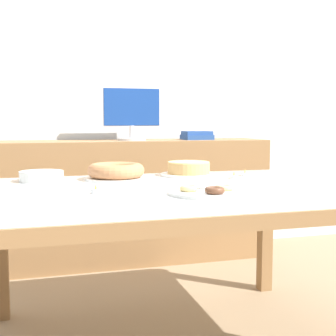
# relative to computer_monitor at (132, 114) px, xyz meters

# --- Properties ---
(wall_back) EXTENTS (8.00, 0.10, 2.60)m
(wall_back) POSITION_rel_computer_monitor_xyz_m (-0.11, 0.30, 0.24)
(wall_back) COLOR silver
(wall_back) RESTS_ON ground
(dining_table) EXTENTS (1.61, 1.06, 0.72)m
(dining_table) POSITION_rel_computer_monitor_xyz_m (-0.11, -1.28, -0.42)
(dining_table) COLOR silver
(dining_table) RESTS_ON ground
(sideboard) EXTENTS (2.18, 0.44, 0.87)m
(sideboard) POSITION_rel_computer_monitor_xyz_m (-0.11, 0.00, -0.63)
(sideboard) COLOR olive
(sideboard) RESTS_ON ground
(computer_monitor) EXTENTS (0.42, 0.20, 0.38)m
(computer_monitor) POSITION_rel_computer_monitor_xyz_m (0.00, 0.00, 0.00)
(computer_monitor) COLOR silver
(computer_monitor) RESTS_ON sideboard
(book_stack) EXTENTS (0.21, 0.18, 0.06)m
(book_stack) POSITION_rel_computer_monitor_xyz_m (0.49, 0.00, -0.16)
(book_stack) COLOR #23478C
(book_stack) RESTS_ON sideboard
(cake_chocolate_round) EXTENTS (0.30, 0.30, 0.08)m
(cake_chocolate_round) POSITION_rel_computer_monitor_xyz_m (0.11, -0.93, -0.31)
(cake_chocolate_round) COLOR white
(cake_chocolate_round) RESTS_ON dining_table
(cake_golden_bundt) EXTENTS (0.31, 0.31, 0.08)m
(cake_golden_bundt) POSITION_rel_computer_monitor_xyz_m (-0.29, -0.99, -0.30)
(cake_golden_bundt) COLOR white
(cake_golden_bundt) RESTS_ON dining_table
(pastry_platter) EXTENTS (0.33, 0.33, 0.04)m
(pastry_platter) POSITION_rel_computer_monitor_xyz_m (-0.02, -1.55, -0.33)
(pastry_platter) COLOR white
(pastry_platter) RESTS_ON dining_table
(plate_stack) EXTENTS (0.21, 0.21, 0.05)m
(plate_stack) POSITION_rel_computer_monitor_xyz_m (-0.65, -0.95, -0.32)
(plate_stack) COLOR white
(plate_stack) RESTS_ON dining_table
(tealight_left_edge) EXTENTS (0.04, 0.04, 0.04)m
(tealight_left_edge) POSITION_rel_computer_monitor_xyz_m (-0.44, -1.40, -0.33)
(tealight_left_edge) COLOR silver
(tealight_left_edge) RESTS_ON dining_table
(tealight_near_front) EXTENTS (0.04, 0.04, 0.04)m
(tealight_near_front) POSITION_rel_computer_monitor_xyz_m (0.40, -1.01, -0.33)
(tealight_near_front) COLOR silver
(tealight_near_front) RESTS_ON dining_table
(tealight_right_edge) EXTENTS (0.04, 0.04, 0.04)m
(tealight_right_edge) POSITION_rel_computer_monitor_xyz_m (0.29, -1.11, -0.33)
(tealight_right_edge) COLOR silver
(tealight_right_edge) RESTS_ON dining_table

